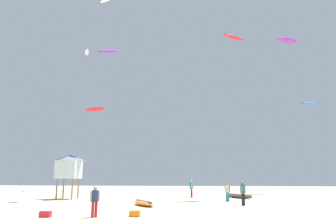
% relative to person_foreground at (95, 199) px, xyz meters
% --- Properties ---
extents(person_foreground, '(0.44, 0.38, 1.62)m').
position_rel_person_foreground_xyz_m(person_foreground, '(0.00, 0.00, 0.00)').
color(person_foreground, '#B21E23').
rests_on(person_foreground, ground).
extents(person_midground, '(0.46, 0.36, 1.58)m').
position_rel_person_foreground_xyz_m(person_midground, '(7.87, 11.65, -0.03)').
color(person_midground, teal).
rests_on(person_midground, ground).
extents(person_left, '(0.40, 0.52, 1.77)m').
position_rel_person_foreground_xyz_m(person_left, '(8.71, 7.77, 0.09)').
color(person_left, black).
rests_on(person_left, ground).
extents(person_right, '(0.39, 0.56, 1.73)m').
position_rel_person_foreground_xyz_m(person_right, '(4.62, 16.61, 0.06)').
color(person_right, '#B21E23').
rests_on(person_right, ground).
extents(kite_grounded_near, '(2.44, 3.28, 0.41)m').
position_rel_person_foreground_xyz_m(kite_grounded_near, '(1.42, 6.87, -0.76)').
color(kite_grounded_near, orange).
rests_on(kite_grounded_near, ground).
extents(kite_grounded_mid, '(2.87, 3.41, 0.44)m').
position_rel_person_foreground_xyz_m(kite_grounded_mid, '(9.34, 15.85, -0.75)').
color(kite_grounded_mid, '#2D2D33').
rests_on(kite_grounded_mid, ground).
extents(lifeguard_tower, '(2.30, 2.30, 4.15)m').
position_rel_person_foreground_xyz_m(lifeguard_tower, '(-7.06, 13.08, 2.11)').
color(lifeguard_tower, '#8C704C').
rests_on(lifeguard_tower, ground).
extents(cooler_box, '(0.56, 0.36, 0.32)m').
position_rel_person_foreground_xyz_m(cooler_box, '(2.08, 0.49, -0.79)').
color(cooler_box, orange).
rests_on(cooler_box, ground).
extents(gear_bag, '(0.56, 0.36, 0.32)m').
position_rel_person_foreground_xyz_m(gear_bag, '(-2.58, -0.21, -0.79)').
color(gear_bag, red).
rests_on(gear_bag, ground).
extents(kite_aloft_0, '(2.74, 0.99, 0.64)m').
position_rel_person_foreground_xyz_m(kite_aloft_0, '(-4.22, 15.27, 14.70)').
color(kite_aloft_0, purple).
extents(kite_aloft_2, '(2.05, 1.55, 0.26)m').
position_rel_person_foreground_xyz_m(kite_aloft_2, '(-3.95, 12.99, 19.60)').
color(kite_aloft_2, white).
extents(kite_aloft_3, '(2.60, 0.99, 0.33)m').
position_rel_person_foreground_xyz_m(kite_aloft_3, '(21.07, 28.64, 11.24)').
color(kite_aloft_3, blue).
extents(kite_aloft_4, '(3.60, 1.92, 0.72)m').
position_rel_person_foreground_xyz_m(kite_aloft_4, '(-10.93, 30.97, 11.52)').
color(kite_aloft_4, red).
extents(kite_aloft_6, '(3.56, 2.50, 0.70)m').
position_rel_person_foreground_xyz_m(kite_aloft_6, '(18.18, 26.97, 20.09)').
color(kite_aloft_6, purple).
extents(kite_aloft_7, '(2.68, 2.35, 0.45)m').
position_rel_person_foreground_xyz_m(kite_aloft_7, '(9.27, 14.29, 15.27)').
color(kite_aloft_7, red).
extents(kite_aloft_8, '(1.53, 2.67, 0.56)m').
position_rel_person_foreground_xyz_m(kite_aloft_8, '(-12.64, 30.74, 21.10)').
color(kite_aloft_8, white).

